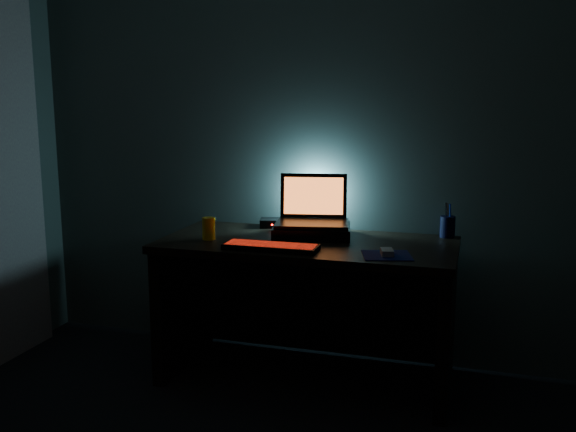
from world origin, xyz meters
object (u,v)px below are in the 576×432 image
object	(u,v)px
mouse	(387,252)
pen_cup	(447,227)
keyboard	(271,247)
router	(273,223)
laptop	(313,212)
juice_glass	(209,228)

from	to	relation	value
mouse	pen_cup	distance (m)	0.55
keyboard	router	xyz separation A→B (m)	(-0.16, 0.53, 0.01)
mouse	router	distance (m)	0.87
pen_cup	keyboard	bearing A→B (deg)	-146.34
laptop	keyboard	distance (m)	0.42
laptop	router	distance (m)	0.31
keyboard	juice_glass	size ratio (longest dim) A/B	4.03
keyboard	juice_glass	bearing A→B (deg)	161.52
pen_cup	router	size ratio (longest dim) A/B	0.69
laptop	router	size ratio (longest dim) A/B	2.60
mouse	juice_glass	size ratio (longest dim) A/B	0.79
router	juice_glass	bearing A→B (deg)	-133.27
juice_glass	router	bearing A→B (deg)	61.72
laptop	router	world-z (taller)	laptop
keyboard	pen_cup	world-z (taller)	pen_cup
juice_glass	router	size ratio (longest dim) A/B	0.70
pen_cup	router	xyz separation A→B (m)	(-0.96, -0.01, -0.03)
keyboard	mouse	xyz separation A→B (m)	(0.55, 0.04, 0.00)
pen_cup	juice_glass	xyz separation A→B (m)	(-1.18, -0.41, 0.00)
router	mouse	bearing A→B (deg)	-49.14
pen_cup	juice_glass	size ratio (longest dim) A/B	0.98
laptop	pen_cup	size ratio (longest dim) A/B	3.78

